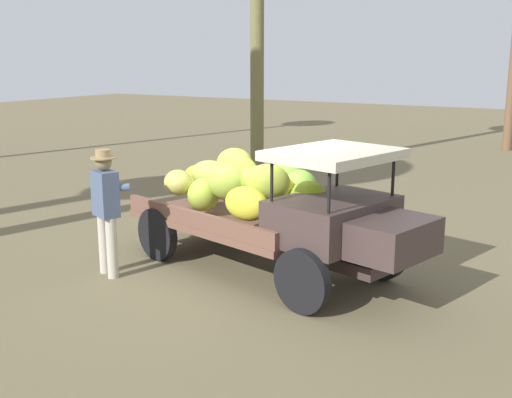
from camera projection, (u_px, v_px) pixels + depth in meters
name	position (u px, v px, depth m)	size (l,w,h in m)	color
ground_plane	(243.00, 267.00, 8.99)	(60.00, 60.00, 0.00)	brown
truck	(281.00, 207.00, 8.49)	(4.66, 2.62, 1.83)	#413230
farmer	(106.00, 205.00, 8.44)	(0.56, 0.52, 1.74)	#BBB5A4
wooden_crate	(202.00, 216.00, 10.90)	(0.44, 0.40, 0.45)	olive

